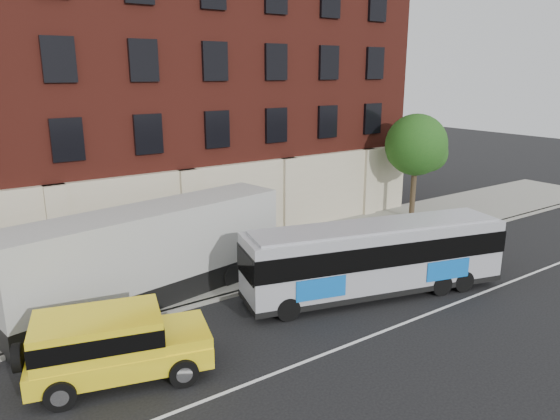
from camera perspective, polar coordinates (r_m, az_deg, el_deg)
ground at (r=17.25m, az=7.88°, el=-15.42°), size 120.00×120.00×0.00m
sidewalk at (r=23.91m, az=-6.89°, el=-6.25°), size 60.00×6.00×0.15m
kerb at (r=21.49m, az=-3.08°, el=-8.67°), size 60.00×0.25×0.15m
lane_line at (r=17.57m, az=6.74°, el=-14.76°), size 60.00×0.12×0.01m
building at (r=29.58m, az=-14.79°, el=12.35°), size 30.00×12.10×15.00m
sign_pole at (r=18.51m, az=-26.74°, el=-9.74°), size 0.30×0.20×2.50m
street_tree at (r=31.57m, az=14.77°, el=6.69°), size 3.60×3.60×6.20m
city_bus at (r=20.98m, az=10.44°, el=-4.99°), size 10.91×4.99×2.93m
yellow_suv at (r=16.10m, az=-18.05°, el=-13.64°), size 5.51×3.38×2.05m
shipping_container at (r=20.54m, az=-14.01°, el=-4.94°), size 11.44×4.19×3.74m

